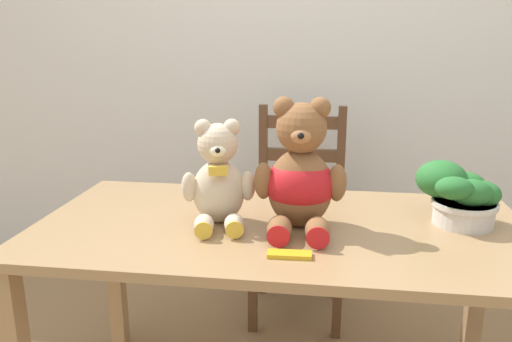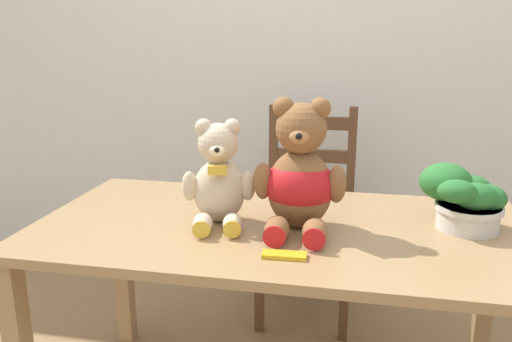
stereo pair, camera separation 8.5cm
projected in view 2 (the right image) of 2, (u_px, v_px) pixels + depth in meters
wall_back at (315, 40)px, 2.55m from camera, size 8.00×0.04×2.60m
dining_table at (280, 251)px, 1.62m from camera, size 1.57×0.79×0.73m
wooden_chair_behind at (308, 218)px, 2.38m from camera, size 0.42×0.40×1.00m
teddy_bear_left at (219, 179)px, 1.58m from camera, size 0.24×0.25×0.34m
teddy_bear_right at (300, 178)px, 1.52m from camera, size 0.28×0.29×0.41m
potted_plant at (464, 197)px, 1.54m from camera, size 0.26×0.21×0.20m
chocolate_bar at (284, 255)px, 1.35m from camera, size 0.12×0.05×0.01m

